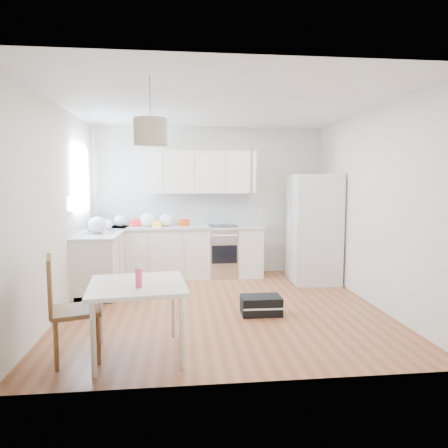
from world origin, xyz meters
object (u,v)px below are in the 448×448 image
(dining_table, at_px, (137,291))
(gym_bag, at_px, (261,305))
(refrigerator, at_px, (314,228))
(dining_chair, at_px, (76,308))

(dining_table, height_order, gym_bag, dining_table)
(dining_table, bearing_deg, gym_bag, 29.82)
(refrigerator, distance_m, dining_table, 3.84)
(refrigerator, relative_size, gym_bag, 3.58)
(refrigerator, xyz_separation_m, dining_table, (-2.70, -2.72, -0.27))
(dining_table, relative_size, gym_bag, 1.98)
(dining_chair, bearing_deg, dining_table, -10.53)
(refrigerator, distance_m, dining_chair, 4.31)
(refrigerator, height_order, dining_chair, refrigerator)
(dining_chair, bearing_deg, refrigerator, 23.96)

